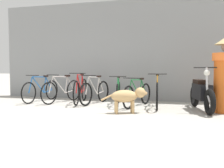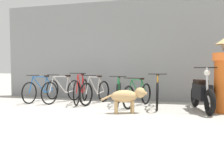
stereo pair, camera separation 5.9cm
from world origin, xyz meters
TOP-DOWN VIEW (x-y plane):
  - ground_plane at (0.00, 0.00)m, footprint 60.00×60.00m
  - shop_wall_back at (0.00, 3.31)m, footprint 7.46×0.20m
  - bicycle_0 at (-1.80, 2.13)m, footprint 0.46×1.72m
  - bicycle_1 at (-1.10, 2.14)m, footprint 0.57×1.68m
  - bicycle_2 at (-0.52, 2.16)m, footprint 0.47×1.75m
  - bicycle_3 at (-0.06, 2.12)m, footprint 0.48×1.57m
  - bicycle_4 at (0.64, 2.12)m, footprint 0.48×1.58m
  - bicycle_5 at (1.21, 1.94)m, footprint 0.56×1.61m
  - bicycle_6 at (1.73, 1.95)m, footprint 0.46×1.71m
  - motorcycle at (2.82, 1.75)m, footprint 0.62×1.82m
  - stray_dog at (1.17, 0.91)m, footprint 1.03×0.55m

SIDE VIEW (x-z plane):
  - ground_plane at x=0.00m, z-range 0.00..0.00m
  - bicycle_5 at x=1.21m, z-range -0.07..0.72m
  - bicycle_4 at x=0.64m, z-range -0.07..0.75m
  - bicycle_3 at x=-0.06m, z-range -0.08..0.76m
  - bicycle_0 at x=-1.80m, z-range -0.07..0.76m
  - bicycle_1 at x=-1.10m, z-range -0.07..0.78m
  - bicycle_6 at x=1.73m, z-range -0.08..0.82m
  - bicycle_2 at x=-0.52m, z-range -0.08..0.82m
  - stray_dog at x=1.17m, z-range 0.10..0.69m
  - motorcycle at x=2.82m, z-range -0.12..0.95m
  - shop_wall_back at x=0.00m, z-range 0.00..3.16m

